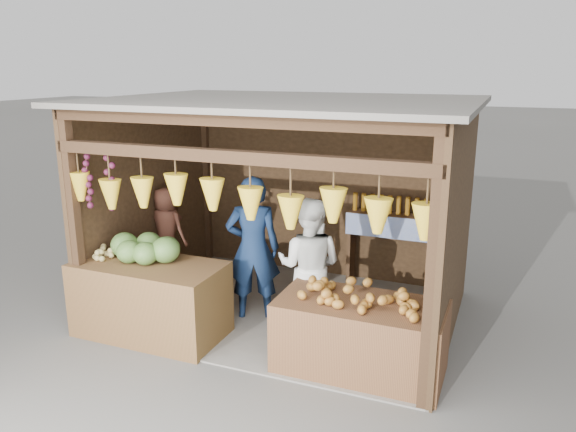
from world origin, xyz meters
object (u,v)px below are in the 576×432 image
(counter_right, at_px, (360,337))
(woman_standing, at_px, (309,266))
(counter_left, at_px, (150,299))
(vendor_seated, at_px, (167,229))
(man_standing, at_px, (253,249))

(counter_right, bearing_deg, woman_standing, 140.54)
(counter_left, bearing_deg, counter_right, 2.75)
(counter_left, relative_size, counter_right, 1.02)
(vendor_seated, bearing_deg, counter_left, 121.78)
(man_standing, bearing_deg, vendor_seated, -37.69)
(counter_right, relative_size, vendor_seated, 1.43)
(man_standing, bearing_deg, counter_left, 20.00)
(counter_right, distance_m, woman_standing, 1.10)
(vendor_seated, bearing_deg, counter_right, 166.55)
(counter_right, relative_size, man_standing, 0.94)
(counter_left, height_order, vendor_seated, vendor_seated)
(man_standing, relative_size, vendor_seated, 1.52)
(vendor_seated, bearing_deg, woman_standing, 174.95)
(counter_left, height_order, man_standing, man_standing)
(counter_right, height_order, vendor_seated, vendor_seated)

